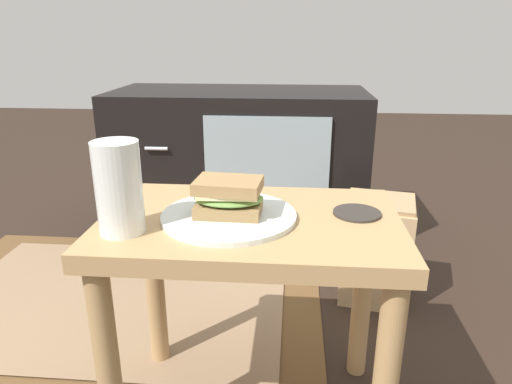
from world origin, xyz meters
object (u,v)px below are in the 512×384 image
sandwich_front (229,197)px  tv_cabinet (240,164)px  plate (229,216)px  beer_glass (119,190)px  coaster (357,213)px  paper_bag (376,251)px

sandwich_front → tv_cabinet: bearing=95.5°
plate → beer_glass: beer_glass is taller
coaster → paper_bag: size_ratio=0.27×
plate → coaster: bearing=9.7°
beer_glass → coaster: bearing=15.3°
sandwich_front → coaster: 0.25m
paper_bag → beer_glass: bearing=-134.3°
coaster → paper_bag: bearing=73.3°
coaster → plate: bearing=-170.3°
coaster → tv_cabinet: bearing=110.0°
plate → paper_bag: size_ratio=0.75×
sandwich_front → paper_bag: 0.71m
tv_cabinet → sandwich_front: 0.99m
tv_cabinet → plate: size_ratio=3.81×
plate → sandwich_front: 0.04m
sandwich_front → paper_bag: (0.38, 0.49, -0.34)m
plate → coaster: 0.24m
beer_glass → coaster: size_ratio=1.76×
plate → paper_bag: (0.38, 0.49, -0.30)m
paper_bag → coaster: bearing=-106.7°
paper_bag → plate: bearing=-127.4°
beer_glass → coaster: (0.42, 0.11, -0.07)m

